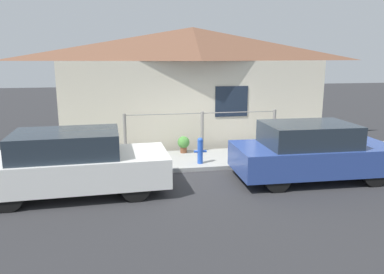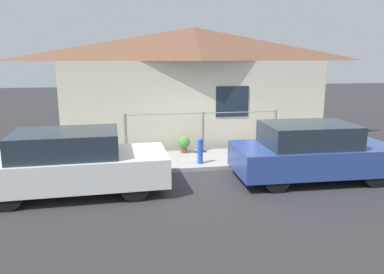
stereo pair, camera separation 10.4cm
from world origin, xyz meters
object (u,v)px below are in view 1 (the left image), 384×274
at_px(car_left, 73,163).
at_px(car_right, 311,152).
at_px(potted_plant_near_hydrant, 184,143).
at_px(potted_plant_by_fence, 95,152).
at_px(fire_hydrant, 200,150).

relative_size(car_left, car_right, 1.05).
xyz_separation_m(car_left, car_right, (5.75, 0.00, -0.01)).
bearing_deg(potted_plant_near_hydrant, car_left, -136.83).
bearing_deg(potted_plant_by_fence, car_left, -98.38).
distance_m(car_right, potted_plant_near_hydrant, 3.95).
relative_size(car_left, fire_hydrant, 5.66).
xyz_separation_m(potted_plant_near_hydrant, potted_plant_by_fence, (-2.63, -0.57, -0.02)).
relative_size(potted_plant_near_hydrant, potted_plant_by_fence, 1.00).
bearing_deg(car_right, potted_plant_by_fence, 159.31).
distance_m(car_right, potted_plant_by_fence, 5.87).
distance_m(fire_hydrant, potted_plant_by_fence, 2.97).
bearing_deg(fire_hydrant, car_left, -154.91).
relative_size(fire_hydrant, potted_plant_near_hydrant, 1.42).
bearing_deg(potted_plant_by_fence, fire_hydrant, -13.37).
relative_size(car_right, potted_plant_near_hydrant, 7.68).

